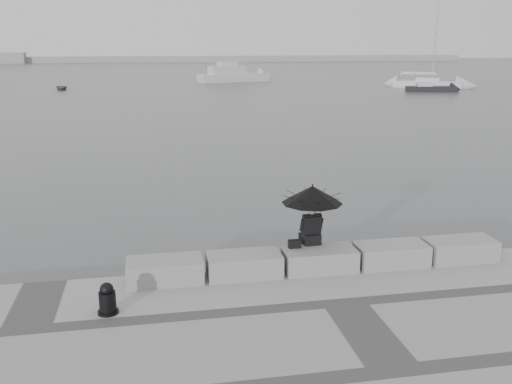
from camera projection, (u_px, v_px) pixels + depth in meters
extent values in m
plane|color=#46494B|center=(313.00, 283.00, 13.28)|extent=(360.00, 360.00, 0.00)
cube|color=slate|center=(165.00, 271.00, 12.05)|extent=(1.60, 0.80, 0.50)
cube|color=slate|center=(244.00, 265.00, 12.35)|extent=(1.60, 0.80, 0.50)
cube|color=slate|center=(319.00, 260.00, 12.66)|extent=(1.60, 0.80, 0.50)
cube|color=slate|center=(391.00, 255.00, 12.96)|extent=(1.60, 0.80, 0.50)
cube|color=slate|center=(460.00, 250.00, 13.27)|extent=(1.60, 0.80, 0.50)
sphere|color=#726056|center=(312.00, 210.00, 12.76)|extent=(0.21, 0.21, 0.21)
cylinder|color=black|center=(312.00, 208.00, 12.74)|extent=(0.02, 0.02, 1.00)
cone|color=black|center=(312.00, 194.00, 12.66)|extent=(1.37, 1.37, 0.39)
sphere|color=black|center=(312.00, 185.00, 12.60)|extent=(0.04, 0.04, 0.04)
cube|color=black|center=(294.00, 244.00, 12.66)|extent=(0.27, 0.16, 0.18)
cylinder|color=black|center=(108.00, 312.00, 10.68)|extent=(0.39, 0.39, 0.06)
cylinder|color=black|center=(108.00, 303.00, 10.63)|extent=(0.31, 0.31, 0.44)
sphere|color=black|center=(107.00, 289.00, 10.56)|extent=(0.26, 0.26, 0.26)
cube|color=gray|center=(159.00, 59.00, 160.36)|extent=(180.00, 6.00, 1.60)
cube|color=#BABABC|center=(428.00, 85.00, 70.29)|extent=(8.06, 6.47, 0.90)
cube|color=#BABABC|center=(428.00, 80.00, 70.14)|extent=(3.24, 2.90, 0.50)
cylinder|color=#959598|center=(432.00, 30.00, 68.65)|extent=(0.16, 0.16, 12.00)
cylinder|color=#959598|center=(428.00, 74.00, 69.98)|extent=(3.84, 2.59, 0.10)
cube|color=#BABABC|center=(234.00, 78.00, 80.78)|extent=(10.61, 5.57, 1.20)
cube|color=#BABABC|center=(234.00, 70.00, 80.50)|extent=(5.53, 3.55, 1.20)
cube|color=#BABABC|center=(234.00, 64.00, 80.27)|extent=(2.91, 2.26, 0.60)
cylinder|color=#959598|center=(234.00, 56.00, 79.99)|extent=(0.08, 0.08, 1.60)
cube|color=black|center=(431.00, 89.00, 64.59)|extent=(5.76, 2.78, 0.70)
cube|color=#BABABC|center=(432.00, 85.00, 64.47)|extent=(1.89, 1.54, 0.50)
imported|color=slate|center=(62.00, 88.00, 67.12)|extent=(3.05, 1.63, 0.49)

